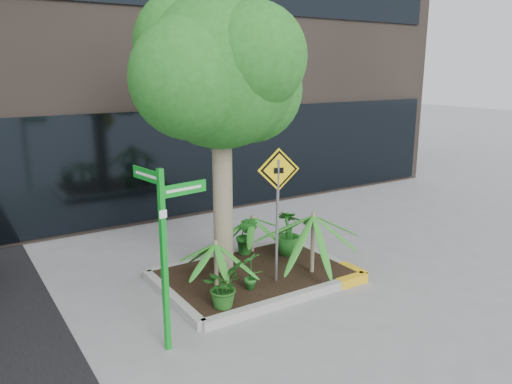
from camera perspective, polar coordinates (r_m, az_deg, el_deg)
ground at (r=8.69m, az=-0.17°, el=-10.92°), size 80.00×80.00×0.00m
planter at (r=8.97m, az=0.14°, el=-9.38°), size 3.35×2.36×0.15m
tree at (r=8.40m, az=-4.13°, el=13.60°), size 3.29×2.92×4.94m
palm_front at (r=8.67m, az=6.58°, el=-2.68°), size 1.25×1.25×1.39m
palm_left at (r=8.18m, az=-4.63°, el=-5.91°), size 0.88×0.88×0.98m
palm_back at (r=9.70m, az=-0.44°, el=-2.95°), size 0.83×0.83×0.92m
shrub_a at (r=7.63m, az=-3.83°, el=-10.65°), size 0.84×0.84×0.66m
shrub_b at (r=9.66m, az=3.73°, el=-4.60°), size 0.69×0.69×0.88m
shrub_c at (r=8.18m, az=-0.62°, el=-8.92°), size 0.39×0.39×0.65m
shrub_d at (r=9.64m, az=-1.07°, el=-4.94°), size 0.59×0.59×0.77m
street_sign_post at (r=6.52m, az=-10.41°, el=-5.37°), size 0.78×0.72×2.46m
cattle_sign at (r=8.09m, az=2.53°, el=-0.11°), size 0.68×0.23×2.28m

